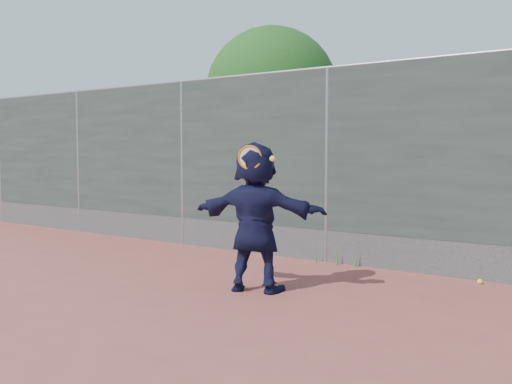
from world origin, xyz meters
The scene contains 7 objects.
ground centered at (0.00, 0.00, 0.00)m, with size 80.00×80.00×0.00m, color #9E4C42.
player centered at (0.17, 1.34, 0.92)m, with size 1.70×0.54×1.84m, color #141537.
ball_ground centered at (2.36, 3.30, 0.03)m, with size 0.07×0.07×0.07m, color #F5FA37.
fence centered at (0.00, 3.50, 1.58)m, with size 20.00×0.06×3.03m.
swing_action centered at (0.26, 1.14, 1.63)m, with size 0.53×0.17×0.51m.
tree_left centered at (-2.85, 6.55, 2.94)m, with size 3.15×3.00×4.53m.
weed_clump centered at (0.29, 3.38, 0.13)m, with size 0.68×0.07×0.30m.
Camera 1 is at (4.16, -4.34, 1.71)m, focal length 40.00 mm.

